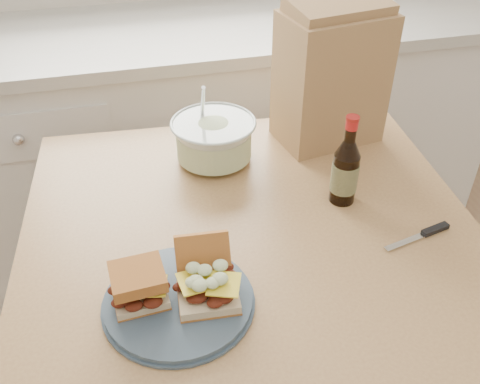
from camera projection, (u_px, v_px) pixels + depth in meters
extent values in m
cube|color=white|center=(175.00, 148.00, 2.13)|extent=(2.40, 0.60, 0.90)
cube|color=beige|center=(165.00, 33.00, 1.85)|extent=(2.50, 0.64, 0.04)
cube|color=tan|center=(254.00, 243.00, 1.16)|extent=(1.06, 1.06, 0.04)
cube|color=tan|center=(89.00, 262.00, 1.70)|extent=(0.07, 0.07, 0.78)
cube|color=tan|center=(354.00, 231.00, 1.82)|extent=(0.07, 0.07, 0.78)
cylinder|color=#3C4F62|center=(179.00, 301.00, 0.99)|extent=(0.27, 0.27, 0.02)
cube|color=beige|center=(141.00, 295.00, 0.98)|extent=(0.10, 0.09, 0.02)
cube|color=yellow|center=(139.00, 284.00, 0.96)|extent=(0.06, 0.06, 0.00)
cube|color=#AB5E2D|center=(137.00, 277.00, 0.95)|extent=(0.10, 0.09, 0.03)
cube|color=beige|center=(208.00, 295.00, 0.98)|extent=(0.12, 0.11, 0.02)
cube|color=yellow|center=(207.00, 282.00, 0.95)|extent=(0.07, 0.07, 0.00)
cube|color=#AB5E2D|center=(203.00, 258.00, 1.01)|extent=(0.11, 0.08, 0.09)
cone|color=silver|center=(214.00, 142.00, 1.35)|extent=(0.21, 0.21, 0.11)
cylinder|color=white|center=(214.00, 143.00, 1.35)|extent=(0.19, 0.19, 0.07)
torus|color=silver|center=(213.00, 123.00, 1.32)|extent=(0.21, 0.21, 0.01)
cylinder|color=silver|center=(203.00, 106.00, 1.32)|extent=(0.02, 0.09, 0.14)
cylinder|color=black|center=(344.00, 178.00, 1.21)|extent=(0.06, 0.06, 0.12)
cone|color=black|center=(349.00, 148.00, 1.16)|extent=(0.06, 0.06, 0.04)
cylinder|color=black|center=(351.00, 130.00, 1.13)|extent=(0.02, 0.02, 0.05)
cylinder|color=red|center=(352.00, 124.00, 1.13)|extent=(0.03, 0.03, 0.02)
cylinder|color=#A8211F|center=(353.00, 118.00, 1.12)|extent=(0.03, 0.03, 0.01)
cylinder|color=#2D3A1D|center=(344.00, 177.00, 1.21)|extent=(0.06, 0.06, 0.07)
cube|color=silver|center=(408.00, 241.00, 1.13)|extent=(0.12, 0.04, 0.00)
cube|color=black|center=(435.00, 229.00, 1.15)|extent=(0.07, 0.03, 0.01)
cube|color=#AB8052|center=(331.00, 79.00, 1.37)|extent=(0.29, 0.21, 0.34)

